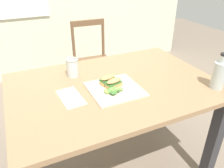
{
  "coord_description": "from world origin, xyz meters",
  "views": [
    {
      "loc": [
        -0.65,
        -1.17,
        1.42
      ],
      "look_at": [
        -0.15,
        -0.1,
        0.76
      ],
      "focal_mm": 35.84,
      "sensor_mm": 36.0,
      "label": 1
    }
  ],
  "objects": [
    {
      "name": "ground_plane",
      "position": [
        0.0,
        0.0,
        0.0
      ],
      "size": [
        7.58,
        7.58,
        0.0
      ],
      "primitive_type": "plane",
      "color": "#7A6B5B"
    },
    {
      "name": "sandwich_half_front",
      "position": [
        -0.15,
        -0.12,
        0.78
      ],
      "size": [
        0.11,
        0.08,
        0.06
      ],
      "color": "tan",
      "rests_on": "plate_lunch"
    },
    {
      "name": "bottle_cold_brew",
      "position": [
        0.42,
        -0.37,
        0.82
      ],
      "size": [
        0.08,
        0.08,
        0.22
      ],
      "color": "#472819",
      "rests_on": "dining_table"
    },
    {
      "name": "plate_lunch",
      "position": [
        -0.15,
        -0.14,
        0.74
      ],
      "size": [
        0.3,
        0.3,
        0.01
      ],
      "primitive_type": "cube",
      "color": "beige",
      "rests_on": "dining_table"
    },
    {
      "name": "sandwich_half_back",
      "position": [
        -0.16,
        -0.06,
        0.78
      ],
      "size": [
        0.11,
        0.08,
        0.06
      ],
      "color": "tan",
      "rests_on": "plate_lunch"
    },
    {
      "name": "mason_jar_iced_tea",
      "position": [
        -0.32,
        0.15,
        0.8
      ],
      "size": [
        0.08,
        0.08,
        0.12
      ],
      "color": "#995623",
      "rests_on": "dining_table"
    },
    {
      "name": "dining_table",
      "position": [
        -0.12,
        -0.07,
        0.62
      ],
      "size": [
        1.28,
        0.88,
        0.74
      ],
      "color": "#997551",
      "rests_on": "ground"
    },
    {
      "name": "salad_mixed_greens",
      "position": [
        -0.18,
        -0.17,
        0.76
      ],
      "size": [
        0.12,
        0.11,
        0.04
      ],
      "color": "#84A84C",
      "rests_on": "plate_lunch"
    },
    {
      "name": "chair_wooden_far",
      "position": [
        0.11,
        0.96,
        0.45
      ],
      "size": [
        0.42,
        0.42,
        0.87
      ],
      "color": "brown",
      "rests_on": "ground"
    },
    {
      "name": "napkin_folded",
      "position": [
        -0.41,
        -0.11,
        0.74
      ],
      "size": [
        0.13,
        0.22,
        0.0
      ],
      "primitive_type": "cube",
      "rotation": [
        0.0,
        0.0,
        0.07
      ],
      "color": "white",
      "rests_on": "dining_table"
    },
    {
      "name": "fork_on_napkin",
      "position": [
        -0.41,
        -0.09,
        0.75
      ],
      "size": [
        0.04,
        0.19,
        0.0
      ],
      "color": "silver",
      "rests_on": "napkin_folded"
    }
  ]
}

